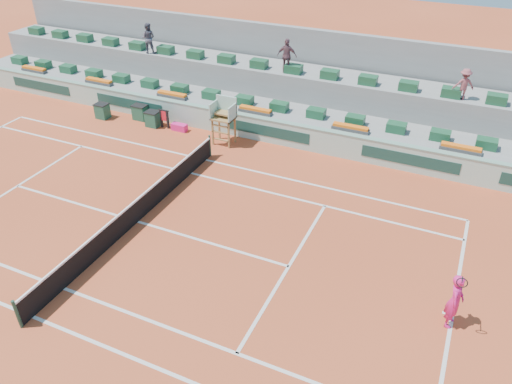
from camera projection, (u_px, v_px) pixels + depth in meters
ground at (138, 222)px, 19.70m from camera, size 90.00×90.00×0.00m
seating_tier_lower at (252, 108)px, 27.55m from camera, size 36.00×4.00×1.20m
seating_tier_upper at (263, 87)px, 28.39m from camera, size 36.00×2.40×2.60m
stadium_back_wall at (274, 63)px, 29.12m from camera, size 36.00×0.40×4.40m
player_bag at (179, 127)px, 26.49m from camera, size 0.84×0.37×0.37m
spectator_left at (148, 38)px, 28.93m from camera, size 1.01×0.89×1.74m
spectator_mid at (287, 56)px, 26.09m from camera, size 1.10×0.56×1.80m
spectator_right at (464, 84)px, 23.09m from camera, size 1.08×0.84×1.48m
court_lines at (138, 222)px, 19.70m from camera, size 23.89×11.09×0.01m
tennis_net at (136, 211)px, 19.42m from camera, size 0.10×11.97×1.10m
advertising_hoarding at (234, 123)px, 25.84m from camera, size 36.00×0.34×1.26m
umpire_chair at (224, 114)px, 24.59m from camera, size 1.10×0.90×2.40m
seat_row_lower at (244, 100)px, 26.41m from camera, size 32.90×0.60×0.44m
seat_row_upper at (259, 64)px, 27.10m from camera, size 32.90×0.60×0.44m
flower_planters at (212, 103)px, 26.37m from camera, size 26.80×0.36×0.28m
drink_cooler_a at (153, 119)px, 26.82m from camera, size 0.73×0.63×0.84m
drink_cooler_b at (141, 112)px, 27.59m from camera, size 0.80×0.69×0.84m
drink_cooler_c at (102, 111)px, 27.70m from camera, size 0.71×0.62×0.84m
towel_rack at (164, 117)px, 26.54m from camera, size 0.61×0.10×1.03m
tennis_player at (455, 301)px, 14.78m from camera, size 0.50×0.92×2.28m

